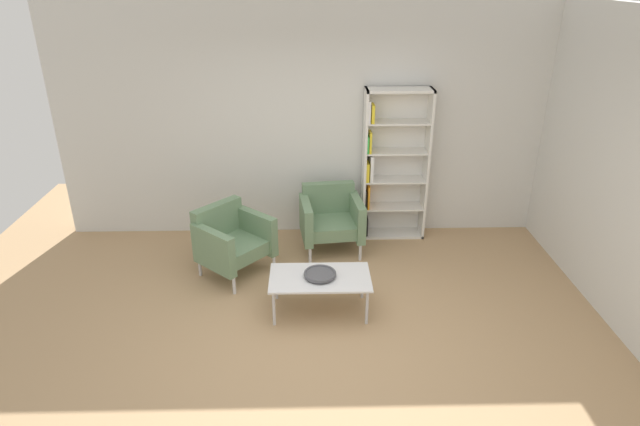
{
  "coord_description": "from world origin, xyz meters",
  "views": [
    {
      "loc": [
        -0.12,
        -4.05,
        3.18
      ],
      "look_at": [
        -0.01,
        0.84,
        0.95
      ],
      "focal_mm": 30.23,
      "sensor_mm": 36.0,
      "label": 1
    }
  ],
  "objects": [
    {
      "name": "plaster_back_panel",
      "position": [
        0.0,
        2.46,
        1.45
      ],
      "size": [
        6.4,
        0.12,
        2.9
      ],
      "primitive_type": "cube",
      "color": "silver",
      "rests_on": "ground_plane"
    },
    {
      "name": "armchair_spare_guest",
      "position": [
        0.15,
        1.88,
        0.41
      ],
      "size": [
        0.79,
        0.73,
        0.78
      ],
      "rotation": [
        0.0,
        0.0,
        0.12
      ],
      "color": "slate",
      "rests_on": "ground_plane"
    },
    {
      "name": "armchair_near_window",
      "position": [
        -0.98,
        1.32,
        0.41
      ],
      "size": [
        0.95,
        0.95,
        0.78
      ],
      "rotation": [
        0.0,
        0.0,
        0.84
      ],
      "color": "slate",
      "rests_on": "ground_plane"
    },
    {
      "name": "plaster_right_partition",
      "position": [
        2.86,
        0.6,
        1.45
      ],
      "size": [
        0.12,
        5.2,
        2.9
      ],
      "primitive_type": "cube",
      "color": "silver",
      "rests_on": "ground_plane"
    },
    {
      "name": "coffee_table_low",
      "position": [
        -0.01,
        0.53,
        0.37
      ],
      "size": [
        1.0,
        0.56,
        0.4
      ],
      "color": "silver",
      "rests_on": "ground_plane"
    },
    {
      "name": "bookshelf_tall",
      "position": [
        0.91,
        2.26,
        0.94
      ],
      "size": [
        0.8,
        0.3,
        1.9
      ],
      "color": "silver",
      "rests_on": "ground_plane"
    },
    {
      "name": "ground_plane",
      "position": [
        0.0,
        0.0,
        0.0
      ],
      "size": [
        8.32,
        8.32,
        0.0
      ],
      "primitive_type": "plane",
      "color": "tan"
    },
    {
      "name": "decorative_bowl",
      "position": [
        -0.01,
        0.53,
        0.43
      ],
      "size": [
        0.32,
        0.32,
        0.05
      ],
      "color": "#4C4C51",
      "rests_on": "coffee_table_low"
    }
  ]
}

